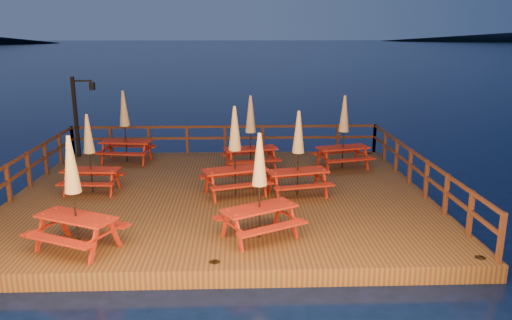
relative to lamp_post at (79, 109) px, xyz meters
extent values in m
plane|color=black|center=(5.39, -4.55, -2.20)|extent=(500.00, 500.00, 0.00)
cube|color=#4B2918|center=(5.39, -4.55, -2.00)|extent=(12.00, 10.00, 0.40)
cylinder|color=#3D2113|center=(-0.21, 0.05, -2.50)|extent=(0.24, 0.24, 1.40)
cylinder|color=#3D2113|center=(5.39, -9.15, -2.50)|extent=(0.24, 0.24, 1.40)
cylinder|color=#3D2113|center=(5.39, 0.05, -2.50)|extent=(0.24, 0.24, 1.40)
cylinder|color=#3D2113|center=(10.99, -9.15, -2.50)|extent=(0.24, 0.24, 1.40)
cylinder|color=#3D2113|center=(10.99, 0.05, -2.50)|extent=(0.24, 0.24, 1.40)
cube|color=#3D2113|center=(5.39, 0.30, -0.75)|extent=(11.70, 0.06, 0.09)
cube|color=#3D2113|center=(5.39, 0.30, -1.19)|extent=(11.70, 0.06, 0.09)
cube|color=#3D2113|center=(0.71, 0.30, -1.25)|extent=(0.10, 0.10, 1.10)
cube|color=#3D2113|center=(5.39, 0.30, -1.25)|extent=(0.10, 0.10, 1.10)
cube|color=#3D2113|center=(10.07, 0.30, -1.25)|extent=(0.10, 0.10, 1.10)
cube|color=#3D2113|center=(-0.46, -4.55, -0.75)|extent=(0.06, 9.70, 0.09)
cube|color=#3D2113|center=(-0.46, -4.55, -1.19)|extent=(0.06, 9.70, 0.09)
cube|color=#3D2113|center=(-0.46, -4.55, -1.25)|extent=(0.10, 0.10, 1.10)
cube|color=#3D2113|center=(-0.46, -0.67, -1.25)|extent=(0.10, 0.10, 1.10)
cube|color=#3D2113|center=(11.24, -4.55, -0.75)|extent=(0.06, 9.70, 0.09)
cube|color=#3D2113|center=(11.24, -4.55, -1.19)|extent=(0.06, 9.70, 0.09)
cube|color=#3D2113|center=(11.24, -8.43, -1.25)|extent=(0.10, 0.10, 1.10)
cube|color=#3D2113|center=(11.24, -4.55, -1.25)|extent=(0.10, 0.10, 1.10)
cube|color=#3D2113|center=(11.24, -0.67, -1.25)|extent=(0.10, 0.10, 1.10)
cube|color=black|center=(-0.16, 0.00, -0.30)|extent=(0.12, 0.12, 3.00)
cube|color=black|center=(0.19, 0.00, 1.05)|extent=(0.70, 0.06, 0.06)
cube|color=black|center=(0.54, 0.00, 0.85)|extent=(0.18, 0.18, 0.28)
sphere|color=#FFCC66|center=(0.54, 0.00, 0.85)|extent=(0.14, 0.14, 0.14)
cube|color=maroon|center=(1.58, -4.40, -1.12)|extent=(1.67, 0.74, 0.05)
cube|color=maroon|center=(1.61, -3.86, -1.39)|extent=(1.64, 0.36, 0.05)
cube|color=maroon|center=(1.54, -4.94, -1.39)|extent=(1.64, 0.36, 0.05)
cube|color=maroon|center=(0.92, -4.06, -1.46)|extent=(0.06, 0.09, 0.68)
cube|color=maroon|center=(0.88, -4.65, -1.46)|extent=(0.06, 0.09, 0.68)
cube|color=maroon|center=(2.28, -4.15, -1.46)|extent=(0.06, 0.09, 0.68)
cube|color=maroon|center=(2.24, -4.74, -1.46)|extent=(0.06, 0.09, 0.68)
cylinder|color=black|center=(1.58, -4.40, -0.66)|extent=(0.04, 0.04, 2.26)
cone|color=tan|center=(1.58, -4.40, -0.03)|extent=(0.33, 0.33, 1.13)
sphere|color=black|center=(1.58, -4.40, 0.49)|extent=(0.06, 0.06, 0.06)
cube|color=maroon|center=(6.32, -2.11, -1.05)|extent=(1.89, 1.06, 0.05)
cube|color=maroon|center=(6.19, -1.53, -1.35)|extent=(1.80, 0.65, 0.05)
cube|color=maroon|center=(6.45, -2.69, -1.35)|extent=(1.80, 0.65, 0.05)
cube|color=maroon|center=(5.53, -1.95, -1.42)|extent=(0.08, 0.11, 0.74)
cube|color=maroon|center=(5.66, -2.59, -1.42)|extent=(0.08, 0.11, 0.74)
cube|color=maroon|center=(6.98, -1.63, -1.42)|extent=(0.08, 0.11, 0.74)
cube|color=maroon|center=(7.12, -2.27, -1.42)|extent=(0.08, 0.11, 0.74)
cylinder|color=black|center=(6.32, -2.11, -0.56)|extent=(0.04, 0.04, 2.48)
cone|color=tan|center=(6.32, -2.11, 0.14)|extent=(0.36, 0.36, 1.24)
sphere|color=black|center=(6.32, -2.11, 0.71)|extent=(0.07, 0.07, 0.07)
cube|color=maroon|center=(7.60, -4.89, -1.08)|extent=(1.83, 1.05, 0.05)
cube|color=maroon|center=(7.47, -4.33, -1.36)|extent=(1.74, 0.65, 0.05)
cube|color=maroon|center=(7.74, -5.45, -1.36)|extent=(1.74, 0.65, 0.05)
cube|color=maroon|center=(6.83, -4.75, -1.44)|extent=(0.08, 0.11, 0.72)
cube|color=maroon|center=(6.98, -5.36, -1.44)|extent=(0.08, 0.11, 0.72)
cube|color=maroon|center=(8.23, -4.42, -1.44)|extent=(0.08, 0.11, 0.72)
cube|color=maroon|center=(8.38, -5.04, -1.44)|extent=(0.08, 0.11, 0.72)
cylinder|color=black|center=(7.60, -4.89, -0.60)|extent=(0.04, 0.04, 2.40)
cone|color=tan|center=(7.60, -4.89, 0.08)|extent=(0.35, 0.35, 1.20)
sphere|color=black|center=(7.60, -4.89, 0.63)|extent=(0.07, 0.07, 0.07)
cube|color=maroon|center=(5.81, -4.79, -1.04)|extent=(1.95, 1.25, 0.05)
cube|color=maroon|center=(5.61, -4.22, -1.34)|extent=(1.81, 0.85, 0.05)
cube|color=maroon|center=(6.00, -5.37, -1.34)|extent=(1.81, 0.85, 0.05)
cube|color=maroon|center=(4.98, -4.72, -1.42)|extent=(0.09, 0.12, 0.76)
cube|color=maroon|center=(5.20, -5.35, -1.42)|extent=(0.09, 0.12, 0.76)
cube|color=maroon|center=(6.42, -4.24, -1.42)|extent=(0.09, 0.12, 0.76)
cube|color=maroon|center=(6.63, -4.87, -1.42)|extent=(0.09, 0.12, 0.76)
cylinder|color=black|center=(5.81, -4.79, -0.53)|extent=(0.04, 0.04, 2.53)
cone|color=tan|center=(5.81, -4.79, 0.17)|extent=(0.36, 0.36, 1.26)
sphere|color=black|center=(5.81, -4.79, 0.76)|extent=(0.07, 0.07, 0.07)
cube|color=maroon|center=(6.38, -7.91, -1.08)|extent=(1.83, 1.42, 0.05)
cube|color=maroon|center=(6.10, -7.41, -1.36)|extent=(1.64, 1.06, 0.05)
cube|color=maroon|center=(6.65, -8.42, -1.36)|extent=(1.64, 1.06, 0.05)
cube|color=maroon|center=(5.59, -7.98, -1.44)|extent=(0.10, 0.11, 0.72)
cube|color=maroon|center=(5.90, -8.54, -1.44)|extent=(0.10, 0.11, 0.72)
cube|color=maroon|center=(6.85, -7.29, -1.44)|extent=(0.10, 0.11, 0.72)
cube|color=maroon|center=(7.16, -7.84, -1.44)|extent=(0.10, 0.11, 0.72)
cylinder|color=black|center=(6.38, -7.91, -0.60)|extent=(0.04, 0.04, 2.39)
cone|color=tan|center=(6.38, -7.91, 0.07)|extent=(0.34, 0.34, 1.20)
sphere|color=black|center=(6.38, -7.91, 0.63)|extent=(0.07, 0.07, 0.07)
cube|color=maroon|center=(9.50, -2.05, -1.06)|extent=(1.89, 1.12, 0.05)
cube|color=maroon|center=(9.35, -1.48, -1.35)|extent=(1.78, 0.72, 0.05)
cube|color=maroon|center=(9.65, -2.62, -1.35)|extent=(1.78, 0.72, 0.05)
cube|color=maroon|center=(8.70, -1.92, -1.43)|extent=(0.08, 0.11, 0.74)
cube|color=maroon|center=(8.87, -2.55, -1.43)|extent=(0.08, 0.11, 0.74)
cube|color=maroon|center=(10.13, -1.54, -1.43)|extent=(0.08, 0.11, 0.74)
cube|color=maroon|center=(10.29, -2.17, -1.43)|extent=(0.08, 0.11, 0.74)
cylinder|color=black|center=(9.50, -2.05, -0.57)|extent=(0.04, 0.04, 2.46)
cone|color=tan|center=(9.50, -2.05, 0.12)|extent=(0.35, 0.35, 1.23)
sphere|color=black|center=(9.50, -2.05, 0.69)|extent=(0.07, 0.07, 0.07)
cube|color=maroon|center=(2.38, -8.40, -1.06)|extent=(1.90, 1.39, 0.05)
cube|color=maroon|center=(2.64, -7.87, -1.35)|extent=(1.72, 1.02, 0.05)
cube|color=maroon|center=(2.13, -8.93, -1.35)|extent=(1.72, 1.02, 0.05)
cube|color=maroon|center=(1.86, -7.79, -1.43)|extent=(0.10, 0.11, 0.74)
cube|color=maroon|center=(1.58, -8.37, -1.43)|extent=(0.10, 0.11, 0.74)
cube|color=maroon|center=(3.19, -8.43, -1.43)|extent=(0.10, 0.11, 0.74)
cube|color=maroon|center=(2.91, -9.01, -1.43)|extent=(0.10, 0.11, 0.74)
cylinder|color=black|center=(2.38, -8.40, -0.56)|extent=(0.04, 0.04, 2.46)
cone|color=tan|center=(2.38, -8.40, 0.13)|extent=(0.35, 0.35, 1.23)
sphere|color=black|center=(2.38, -8.40, 0.70)|extent=(0.07, 0.07, 0.07)
cube|color=maroon|center=(1.85, -0.91, -1.04)|extent=(1.89, 0.94, 0.05)
cube|color=maroon|center=(1.93, -0.31, -1.34)|extent=(1.83, 0.52, 0.05)
cube|color=maroon|center=(1.77, -1.51, -1.34)|extent=(1.83, 0.52, 0.05)
cube|color=maroon|center=(1.15, -0.48, -1.42)|extent=(0.07, 0.11, 0.75)
cube|color=maroon|center=(1.06, -1.14, -1.42)|extent=(0.07, 0.11, 0.75)
cube|color=maroon|center=(2.64, -0.68, -1.42)|extent=(0.07, 0.11, 0.75)
cube|color=maroon|center=(2.56, -1.34, -1.42)|extent=(0.07, 0.11, 0.75)
cylinder|color=black|center=(1.85, -0.91, -0.54)|extent=(0.04, 0.04, 2.51)
cone|color=tan|center=(1.85, -0.91, 0.17)|extent=(0.36, 0.36, 1.26)
sphere|color=black|center=(1.85, -0.91, 0.75)|extent=(0.07, 0.07, 0.07)
camera|label=1|loc=(5.91, -18.63, 2.85)|focal=35.00mm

